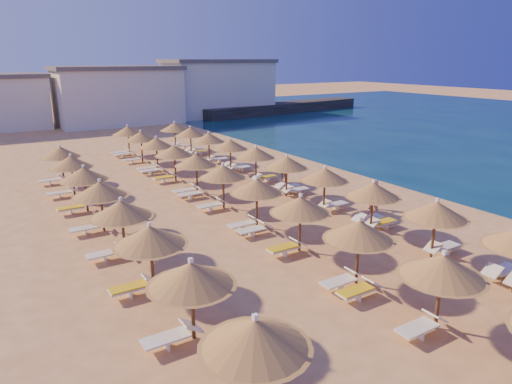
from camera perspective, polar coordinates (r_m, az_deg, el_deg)
ground at (r=22.59m, az=7.94°, el=-5.16°), size 220.00×220.00×0.00m
jetty at (r=73.18m, az=3.40°, el=10.48°), size 30.27×8.07×1.50m
hotel_blocks at (r=64.13m, az=-16.35°, el=11.69°), size 46.53×11.56×8.10m
parasol_row_east at (r=26.44m, az=6.12°, el=2.89°), size 2.72×41.88×2.67m
parasol_row_west at (r=24.06m, az=-2.15°, el=1.62°), size 2.72×41.88×2.67m
parasol_row_inland at (r=21.65m, az=-17.78°, el=-0.86°), size 2.72×27.64×2.67m
loungers at (r=24.57m, az=-0.97°, el=-2.35°), size 14.33×39.78×0.66m
beachgoer_b at (r=26.43m, az=14.67°, el=-0.56°), size 0.90×0.95×1.54m
beachgoer_c at (r=31.04m, az=3.46°, el=2.54°), size 1.01×0.90×1.65m
beachgoer_a at (r=25.70m, az=14.57°, el=-0.59°), size 0.64×0.80×1.93m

